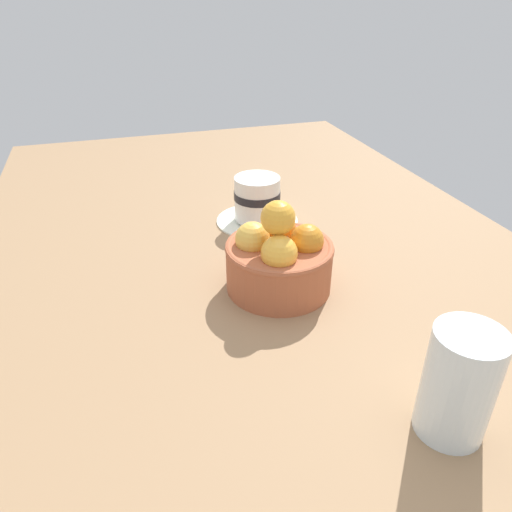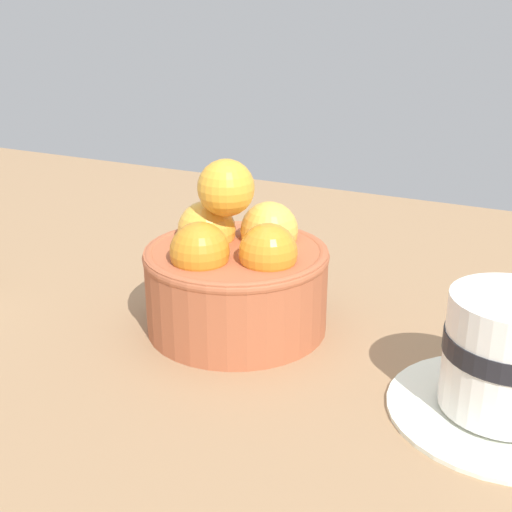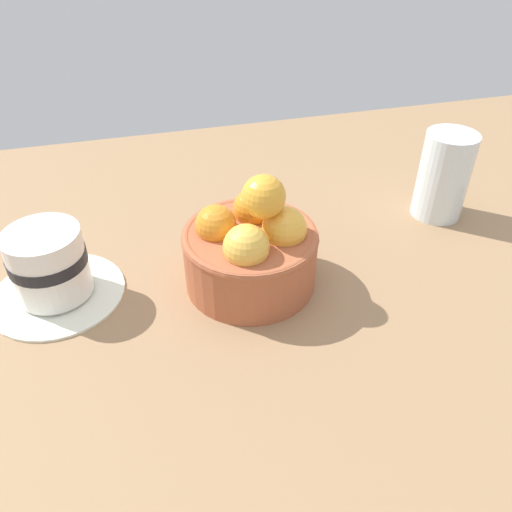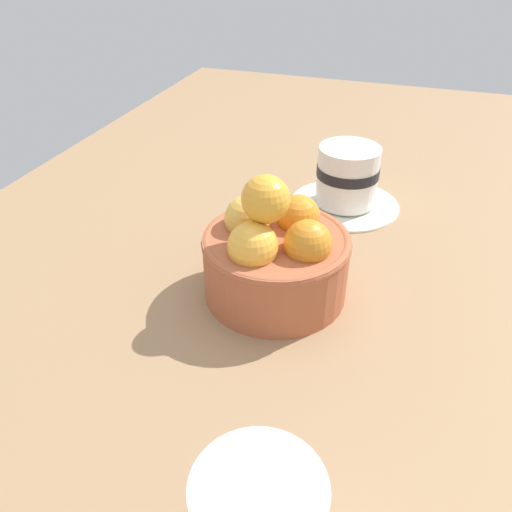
{
  "view_description": "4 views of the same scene",
  "coord_description": "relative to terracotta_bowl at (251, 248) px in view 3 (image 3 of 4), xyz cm",
  "views": [
    {
      "loc": [
        51.86,
        -19.13,
        36.79
      ],
      "look_at": [
        -1.4,
        -2.78,
        4.58
      ],
      "focal_mm": 33.89,
      "sensor_mm": 36.0,
      "label": 1
    },
    {
      "loc": [
        -22.72,
        42.34,
        24.42
      ],
      "look_at": [
        -0.09,
        -3.24,
        4.94
      ],
      "focal_mm": 47.06,
      "sensor_mm": 36.0,
      "label": 2
    },
    {
      "loc": [
        -10.79,
        -42.03,
        36.5
      ],
      "look_at": [
        0.64,
        0.01,
        3.42
      ],
      "focal_mm": 35.88,
      "sensor_mm": 36.0,
      "label": 3
    },
    {
      "loc": [
        39.58,
        11.3,
        32.35
      ],
      "look_at": [
        0.18,
        -1.98,
        4.11
      ],
      "focal_mm": 36.02,
      "sensor_mm": 36.0,
      "label": 4
    }
  ],
  "objects": [
    {
      "name": "coffee_cup",
      "position": [
        -20.57,
        3.34,
        -1.0
      ],
      "size": [
        14.08,
        14.08,
        8.04
      ],
      "color": "white",
      "rests_on": "ground_plane"
    },
    {
      "name": "ground_plane",
      "position": [
        -0.08,
        0.07,
        -6.19
      ],
      "size": [
        158.71,
        85.42,
        3.05
      ],
      "primitive_type": "cube",
      "color": "#997551"
    },
    {
      "name": "terracotta_bowl",
      "position": [
        0.0,
        0.0,
        0.0
      ],
      "size": [
        14.33,
        14.33,
        13.31
      ],
      "color": "#AD5938",
      "rests_on": "ground_plane"
    },
    {
      "name": "water_glass",
      "position": [
        27.12,
        7.31,
        0.92
      ],
      "size": [
        6.39,
        6.39,
        11.17
      ],
      "primitive_type": "cylinder",
      "color": "silver",
      "rests_on": "ground_plane"
    }
  ]
}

